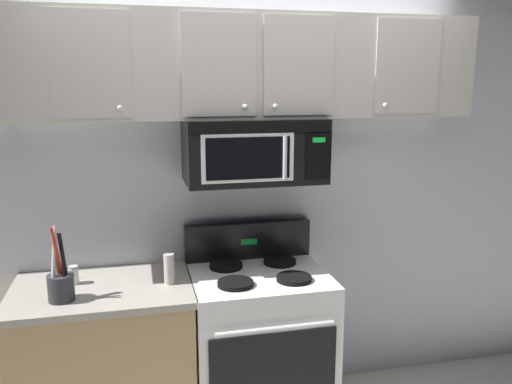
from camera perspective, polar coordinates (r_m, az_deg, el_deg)
The scene contains 8 objects.
back_wall at distance 3.18m, azimuth -1.24°, elevation 1.07°, with size 5.20×0.10×2.70m, color silver.
stove_range at distance 3.14m, azimuth 0.29°, elevation -16.23°, with size 0.76×0.69×1.12m.
over_range_microwave at distance 2.91m, azimuth -0.23°, elevation 4.55°, with size 0.76×0.43×0.35m.
upper_cabinets at distance 2.91m, azimuth -0.38°, elevation 13.43°, with size 2.50×0.36×0.55m.
counter_segment at distance 3.09m, azimuth -15.84°, elevation -17.55°, with size 0.93×0.65×0.90m.
utensil_crock_charcoal at distance 2.75m, azimuth -20.40°, elevation -9.26°, with size 0.13×0.13×0.38m.
salt_shaker at distance 2.96m, azimuth -19.13°, elevation -8.49°, with size 0.05×0.05×0.10m.
pepper_mill at distance 2.83m, azimuth -9.38°, elevation -8.21°, with size 0.06×0.06×0.16m, color #B7B2A8.
Camera 1 is at (-0.65, -2.27, 1.94)m, focal length 36.94 mm.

